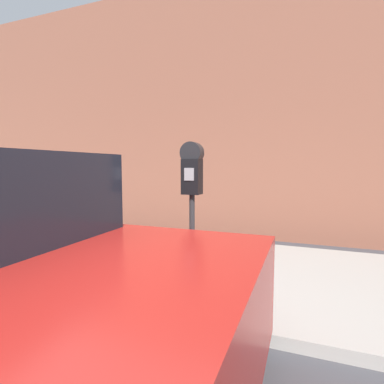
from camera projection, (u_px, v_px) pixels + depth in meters
name	position (u px, v px, depth m)	size (l,w,h in m)	color
ground_plane	(73.00, 375.00, 2.06)	(60.00, 60.00, 0.00)	#47474C
sidewalk	(189.00, 267.00, 4.10)	(24.00, 2.80, 0.11)	#ADAAA3
building_facade	(230.00, 110.00, 5.97)	(24.00, 0.30, 5.10)	#935642
parking_meter	(192.00, 183.00, 2.84)	(0.21, 0.15, 1.55)	#2D2D30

